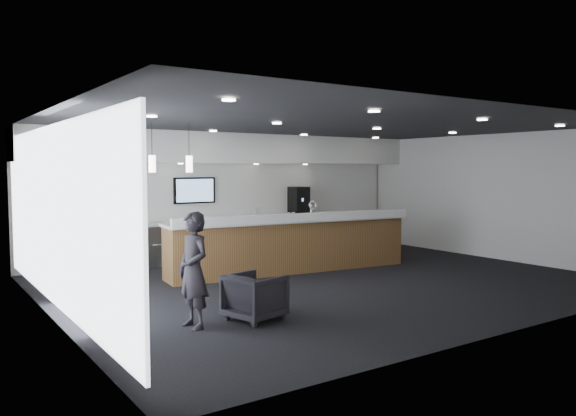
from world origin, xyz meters
TOP-DOWN VIEW (x-y plane):
  - ground at (0.00, 0.00)m, footprint 10.00×10.00m
  - ceiling at (0.00, 0.00)m, footprint 10.00×8.00m
  - back_wall at (0.00, 4.00)m, footprint 10.00×0.02m
  - left_wall at (-5.00, 0.00)m, footprint 0.02×8.00m
  - right_wall at (5.00, 0.00)m, footprint 0.02×8.00m
  - soffit_bulkhead at (0.00, 3.55)m, footprint 10.00×0.90m
  - alcove_panel at (0.00, 3.97)m, footprint 9.80×0.06m
  - window_blinds_wall at (-4.96, 0.00)m, footprint 0.04×7.36m
  - back_credenza at (-0.00, 3.64)m, footprint 5.06×0.66m
  - wall_tv at (-1.00, 3.91)m, footprint 1.05×0.08m
  - pendant_left at (-2.40, 0.80)m, footprint 0.12×0.12m
  - pendant_right at (-3.10, 0.80)m, footprint 0.12×0.12m
  - ceiling_can_lights at (0.00, 0.00)m, footprint 7.00×5.00m
  - service_counter at (-0.02, 1.27)m, footprint 5.45×1.44m
  - coffee_machine at (1.90, 3.71)m, footprint 0.44×0.56m
  - info_sign_left at (-0.03, 3.51)m, footprint 0.15×0.03m
  - info_sign_right at (0.52, 3.50)m, footprint 0.19×0.07m
  - armchair at (-2.60, -1.57)m, footprint 0.89×0.88m
  - lounge_guest at (-3.49, -1.44)m, footprint 0.44×0.62m
  - cup_0 at (1.90, 3.55)m, footprint 0.09×0.09m
  - cup_1 at (1.76, 3.55)m, footprint 0.13×0.13m
  - cup_2 at (1.62, 3.55)m, footprint 0.11×0.11m
  - cup_3 at (1.48, 3.55)m, footprint 0.12×0.12m
  - cup_4 at (1.34, 3.55)m, footprint 0.12×0.12m

SIDE VIEW (x-z plane):
  - ground at x=0.00m, z-range 0.00..0.00m
  - armchair at x=-2.60m, z-range 0.00..0.67m
  - back_credenza at x=0.00m, z-range 0.00..0.95m
  - service_counter at x=-0.02m, z-range -0.17..1.32m
  - lounge_guest at x=-3.49m, z-range 0.00..1.58m
  - cup_0 at x=1.90m, z-range 0.95..1.03m
  - cup_1 at x=1.76m, z-range 0.95..1.03m
  - cup_2 at x=1.62m, z-range 0.95..1.03m
  - cup_3 at x=1.48m, z-range 0.95..1.03m
  - cup_4 at x=1.34m, z-range 0.95..1.03m
  - info_sign_left at x=-0.03m, z-range 0.95..1.16m
  - info_sign_right at x=0.52m, z-range 0.95..1.20m
  - coffee_machine at x=1.90m, z-range 0.95..1.69m
  - back_wall at x=0.00m, z-range 0.00..3.00m
  - left_wall at x=-5.00m, z-range 0.00..3.00m
  - right_wall at x=5.00m, z-range 0.00..3.00m
  - window_blinds_wall at x=-4.96m, z-range 0.23..2.77m
  - alcove_panel at x=0.00m, z-range 0.90..2.30m
  - wall_tv at x=-1.00m, z-range 1.34..1.96m
  - pendant_left at x=-2.40m, z-range 2.10..2.40m
  - pendant_right at x=-3.10m, z-range 2.10..2.40m
  - soffit_bulkhead at x=0.00m, z-range 2.30..3.00m
  - ceiling_can_lights at x=0.00m, z-range 2.96..2.98m
  - ceiling at x=0.00m, z-range 2.99..3.01m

